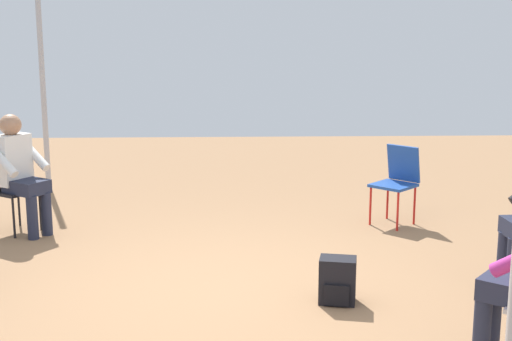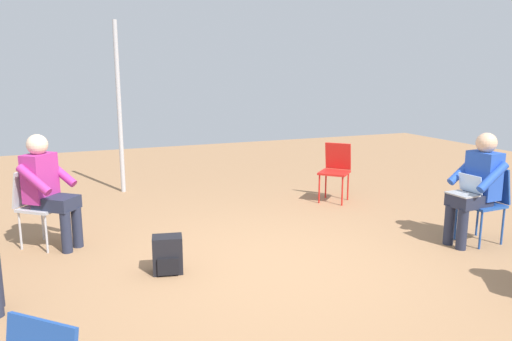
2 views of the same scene
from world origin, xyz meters
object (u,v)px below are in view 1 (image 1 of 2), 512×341
Objects in this scene: chair_northeast at (10,185)px; person_in_white at (19,168)px; chair_southeast at (397,179)px; backpack_near_laptop_user at (337,283)px.

chair_northeast is 0.69× the size of person_in_white.
chair_southeast is at bearing 128.35° from person_in_white.
chair_northeast is at bearing -90.00° from person_in_white.
person_in_white reaches higher than backpack_near_laptop_user.
chair_northeast and chair_southeast have the same top height.
chair_southeast is 2.47m from backpack_near_laptop_user.
chair_northeast is 0.26m from person_in_white.
backpack_near_laptop_user is (-2.24, 0.97, -0.34)m from chair_southeast.
person_in_white reaches higher than chair_southeast.
chair_northeast is at bearing 56.15° from backpack_near_laptop_user.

